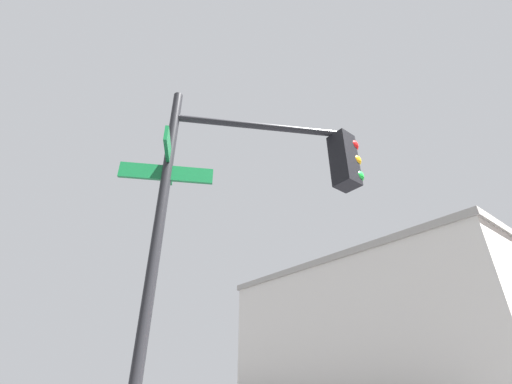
% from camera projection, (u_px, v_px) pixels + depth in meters
% --- Properties ---
extents(traffic_signal_near, '(1.75, 2.68, 5.05)m').
position_uv_depth(traffic_signal_near, '(257.00, 195.00, 4.18)').
color(traffic_signal_near, black).
rests_on(traffic_signal_near, ground_plane).
extents(building_stucco, '(18.57, 21.21, 8.69)m').
position_uv_depth(building_stucco, '(424.00, 342.00, 25.68)').
color(building_stucco, '#BCB7AD').
rests_on(building_stucco, ground_plane).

